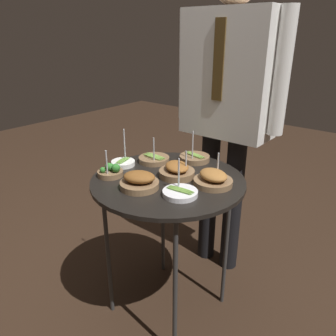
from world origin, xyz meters
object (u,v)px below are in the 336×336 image
(bowl_roast_front_center, at_px, (213,179))
(bowl_asparagus_front_left, at_px, (194,158))
(bowl_roast_front_right, at_px, (139,181))
(bowl_broccoli_center, at_px, (111,171))
(bowl_roast_back_right, at_px, (177,171))
(bowl_asparagus_mid_right, at_px, (154,159))
(bowl_asparagus_far_rim, at_px, (123,162))
(waiter_figure, at_px, (228,90))
(bowl_asparagus_back_left, at_px, (180,193))
(serving_cart, at_px, (168,189))

(bowl_roast_front_center, height_order, bowl_asparagus_front_left, bowl_asparagus_front_left)
(bowl_roast_front_right, bearing_deg, bowl_broccoli_center, 178.34)
(bowl_roast_back_right, xyz_separation_m, bowl_asparagus_mid_right, (-0.20, 0.07, -0.01))
(bowl_asparagus_far_rim, distance_m, bowl_asparagus_front_left, 0.36)
(bowl_asparagus_mid_right, bearing_deg, waiter_figure, 64.65)
(bowl_roast_back_right, relative_size, bowl_roast_front_right, 1.01)
(bowl_broccoli_center, bearing_deg, bowl_asparagus_back_left, 7.42)
(bowl_asparagus_back_left, relative_size, bowl_roast_back_right, 0.86)
(bowl_roast_back_right, bearing_deg, bowl_asparagus_front_left, 103.72)
(bowl_asparagus_far_rim, bearing_deg, bowl_roast_front_center, 10.77)
(bowl_roast_back_right, distance_m, bowl_asparagus_far_rim, 0.29)
(bowl_asparagus_far_rim, bearing_deg, bowl_roast_back_right, 11.75)
(bowl_broccoli_center, distance_m, bowl_asparagus_mid_right, 0.26)
(bowl_roast_back_right, relative_size, waiter_figure, 0.10)
(bowl_asparagus_front_left, bearing_deg, bowl_asparagus_mid_right, -136.76)
(bowl_asparagus_back_left, bearing_deg, bowl_broccoli_center, -172.58)
(bowl_broccoli_center, bearing_deg, bowl_asparagus_far_rim, 112.56)
(bowl_asparagus_back_left, height_order, bowl_asparagus_mid_right, bowl_asparagus_back_left)
(bowl_asparagus_far_rim, height_order, waiter_figure, waiter_figure)
(bowl_asparagus_back_left, bearing_deg, bowl_roast_front_right, -163.33)
(bowl_asparagus_back_left, xyz_separation_m, bowl_roast_back_right, (-0.12, 0.14, 0.02))
(bowl_broccoli_center, bearing_deg, bowl_roast_front_right, -1.66)
(bowl_asparagus_mid_right, bearing_deg, bowl_roast_front_center, -6.61)
(bowl_roast_back_right, distance_m, bowl_asparagus_front_left, 0.22)
(bowl_roast_back_right, bearing_deg, bowl_asparagus_far_rim, -168.25)
(bowl_broccoli_center, relative_size, waiter_figure, 0.08)
(bowl_asparagus_far_rim, relative_size, bowl_asparagus_mid_right, 1.13)
(serving_cart, xyz_separation_m, bowl_asparagus_mid_right, (-0.18, 0.11, 0.07))
(serving_cart, bearing_deg, bowl_broccoli_center, -146.67)
(bowl_roast_back_right, bearing_deg, bowl_roast_front_right, -104.47)
(bowl_roast_front_right, bearing_deg, bowl_asparagus_mid_right, 120.02)
(bowl_asparagus_front_left, relative_size, bowl_asparagus_mid_right, 1.08)
(bowl_asparagus_back_left, height_order, bowl_asparagus_front_left, bowl_asparagus_front_left)
(bowl_roast_back_right, distance_m, waiter_figure, 0.54)
(serving_cart, bearing_deg, bowl_roast_front_right, -102.38)
(bowl_asparagus_far_rim, relative_size, waiter_figure, 0.10)
(bowl_roast_front_right, height_order, bowl_asparagus_far_rim, bowl_asparagus_far_rim)
(bowl_asparagus_far_rim, relative_size, bowl_asparagus_front_left, 1.05)
(serving_cart, bearing_deg, waiter_figure, 90.49)
(bowl_roast_back_right, xyz_separation_m, bowl_asparagus_far_rim, (-0.29, -0.06, -0.01))
(bowl_roast_back_right, distance_m, bowl_roast_front_center, 0.17)
(serving_cart, height_order, bowl_asparagus_mid_right, bowl_asparagus_mid_right)
(bowl_roast_back_right, bearing_deg, serving_cart, -111.35)
(bowl_broccoli_center, xyz_separation_m, waiter_figure, (0.21, 0.63, 0.30))
(bowl_roast_front_center, xyz_separation_m, bowl_asparagus_far_rim, (-0.46, -0.09, -0.01))
(bowl_roast_front_center, distance_m, bowl_asparagus_mid_right, 0.37)
(waiter_figure, bearing_deg, serving_cart, -89.51)
(serving_cart, distance_m, bowl_roast_front_right, 0.17)
(bowl_roast_front_right, relative_size, bowl_asparagus_far_rim, 0.94)
(serving_cart, relative_size, bowl_roast_back_right, 4.45)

